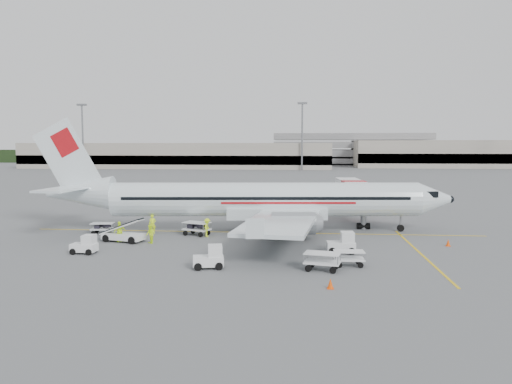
{
  "coord_description": "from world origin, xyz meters",
  "views": [
    {
      "loc": [
        4.44,
        -48.06,
        8.65
      ],
      "look_at": [
        0.0,
        2.0,
        3.8
      ],
      "focal_mm": 35.0,
      "sensor_mm": 36.0,
      "label": 1
    }
  ],
  "objects_px": {
    "aircraft": "(266,177)",
    "tug_aft": "(84,244)",
    "jet_bridge": "(353,200)",
    "tug_fore": "(341,242)",
    "tug_mid": "(208,257)",
    "belt_loader": "(123,227)"
  },
  "relations": [
    {
      "from": "tug_aft",
      "to": "jet_bridge",
      "type": "bearing_deg",
      "value": 43.38
    },
    {
      "from": "aircraft",
      "to": "belt_loader",
      "type": "distance_m",
      "value": 14.29
    },
    {
      "from": "jet_bridge",
      "to": "tug_fore",
      "type": "height_order",
      "value": "jet_bridge"
    },
    {
      "from": "aircraft",
      "to": "tug_mid",
      "type": "height_order",
      "value": "aircraft"
    },
    {
      "from": "aircraft",
      "to": "tug_mid",
      "type": "relative_size",
      "value": 18.75
    },
    {
      "from": "aircraft",
      "to": "tug_mid",
      "type": "distance_m",
      "value": 15.95
    },
    {
      "from": "aircraft",
      "to": "belt_loader",
      "type": "relative_size",
      "value": 7.97
    },
    {
      "from": "belt_loader",
      "to": "tug_fore",
      "type": "bearing_deg",
      "value": 6.34
    },
    {
      "from": "belt_loader",
      "to": "tug_aft",
      "type": "bearing_deg",
      "value": -90.36
    },
    {
      "from": "aircraft",
      "to": "tug_aft",
      "type": "distance_m",
      "value": 18.25
    },
    {
      "from": "tug_fore",
      "to": "tug_mid",
      "type": "bearing_deg",
      "value": -151.84
    },
    {
      "from": "tug_mid",
      "to": "belt_loader",
      "type": "bearing_deg",
      "value": 124.81
    },
    {
      "from": "jet_bridge",
      "to": "belt_loader",
      "type": "distance_m",
      "value": 26.21
    },
    {
      "from": "belt_loader",
      "to": "tug_aft",
      "type": "xyz_separation_m",
      "value": [
        -1.42,
        -5.02,
        -0.59
      ]
    },
    {
      "from": "jet_bridge",
      "to": "tug_aft",
      "type": "bearing_deg",
      "value": -143.06
    },
    {
      "from": "belt_loader",
      "to": "tug_mid",
      "type": "xyz_separation_m",
      "value": [
        9.25,
        -8.8,
        -0.53
      ]
    },
    {
      "from": "tug_fore",
      "to": "tug_mid",
      "type": "distance_m",
      "value": 11.22
    },
    {
      "from": "belt_loader",
      "to": "tug_fore",
      "type": "xyz_separation_m",
      "value": [
        18.87,
        -3.02,
        -0.5
      ]
    },
    {
      "from": "tug_fore",
      "to": "jet_bridge",
      "type": "bearing_deg",
      "value": 78.19
    },
    {
      "from": "tug_fore",
      "to": "tug_aft",
      "type": "xyz_separation_m",
      "value": [
        -20.29,
        -2.0,
        -0.1
      ]
    },
    {
      "from": "jet_bridge",
      "to": "tug_fore",
      "type": "distance_m",
      "value": 18.02
    },
    {
      "from": "aircraft",
      "to": "tug_aft",
      "type": "relative_size",
      "value": 20.33
    }
  ]
}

